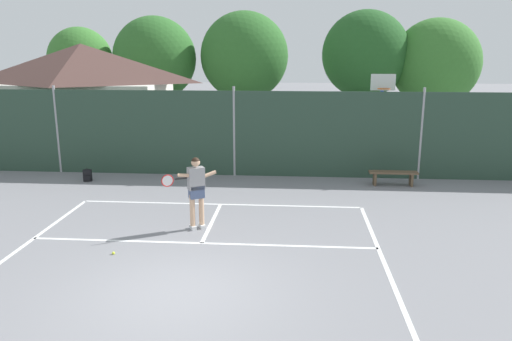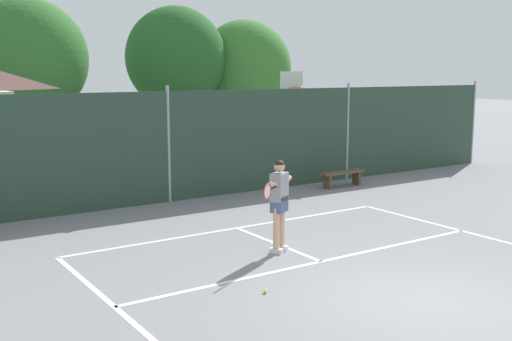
# 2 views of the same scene
# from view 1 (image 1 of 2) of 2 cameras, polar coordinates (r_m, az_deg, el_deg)

# --- Properties ---
(ground_plane) EXTENTS (120.00, 120.00, 0.00)m
(ground_plane) POSITION_cam_1_polar(r_m,az_deg,el_deg) (9.69, -8.99, -13.73)
(ground_plane) COLOR gray
(court_markings) EXTENTS (8.30, 11.10, 0.01)m
(court_markings) POSITION_cam_1_polar(r_m,az_deg,el_deg) (10.26, -8.15, -12.08)
(court_markings) COLOR white
(court_markings) RESTS_ON ground
(chainlink_fence) EXTENTS (26.09, 0.09, 3.18)m
(chainlink_fence) POSITION_cam_1_polar(r_m,az_deg,el_deg) (17.72, -2.51, 4.24)
(chainlink_fence) COLOR #284233
(chainlink_fence) RESTS_ON ground
(basketball_hoop) EXTENTS (0.90, 0.67, 3.55)m
(basketball_hoop) POSITION_cam_1_polar(r_m,az_deg,el_deg) (19.38, 14.18, 7.01)
(basketball_hoop) COLOR #284CB2
(basketball_hoop) RESTS_ON ground
(clubhouse_building) EXTENTS (7.42, 4.44, 4.67)m
(clubhouse_building) POSITION_cam_1_polar(r_m,az_deg,el_deg) (23.06, -19.08, 7.97)
(clubhouse_building) COLOR silver
(clubhouse_building) RESTS_ON ground
(treeline_backdrop) EXTENTS (24.66, 4.49, 6.58)m
(treeline_backdrop) POSITION_cam_1_polar(r_m,az_deg,el_deg) (28.92, 2.25, 12.74)
(treeline_backdrop) COLOR brown
(treeline_backdrop) RESTS_ON ground
(tennis_player) EXTENTS (1.23, 0.84, 1.85)m
(tennis_player) POSITION_cam_1_polar(r_m,az_deg,el_deg) (12.49, -6.91, -1.84)
(tennis_player) COLOR silver
(tennis_player) RESTS_ON ground
(tennis_ball) EXTENTS (0.07, 0.07, 0.07)m
(tennis_ball) POSITION_cam_1_polar(r_m,az_deg,el_deg) (11.65, -16.03, -9.08)
(tennis_ball) COLOR #CCE033
(tennis_ball) RESTS_ON ground
(backpack_black) EXTENTS (0.31, 0.29, 0.46)m
(backpack_black) POSITION_cam_1_polar(r_m,az_deg,el_deg) (18.12, -18.76, -0.57)
(backpack_black) COLOR black
(backpack_black) RESTS_ON ground
(courtside_bench) EXTENTS (1.60, 0.36, 0.48)m
(courtside_bench) POSITION_cam_1_polar(r_m,az_deg,el_deg) (17.20, 15.45, -0.50)
(courtside_bench) COLOR brown
(courtside_bench) RESTS_ON ground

